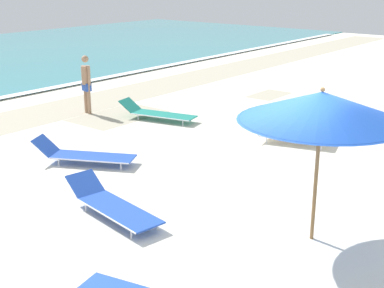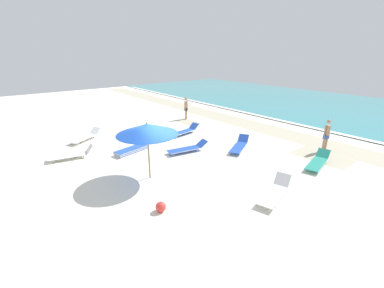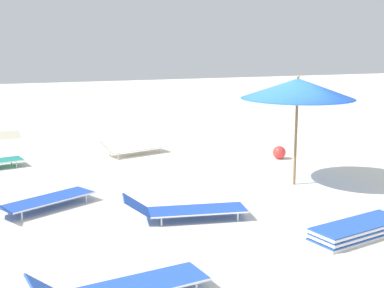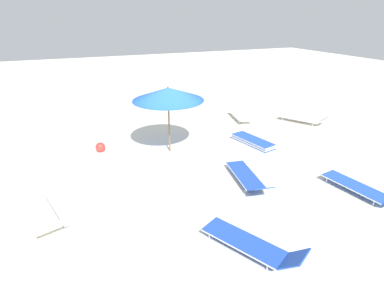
% 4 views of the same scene
% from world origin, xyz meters
% --- Properties ---
extents(ground_plane, '(60.00, 60.00, 0.16)m').
position_xyz_m(ground_plane, '(0.00, 0.01, -0.08)').
color(ground_plane, silver).
extents(ocean_water, '(60.00, 18.23, 0.07)m').
position_xyz_m(ocean_water, '(0.00, 20.94, 0.03)').
color(ocean_water, teal).
rests_on(ocean_water, ground_plane).
extents(beach_umbrella, '(2.53, 2.53, 2.48)m').
position_xyz_m(beach_umbrella, '(-0.13, -0.82, 2.18)').
color(beach_umbrella, olive).
rests_on(beach_umbrella, ground_plane).
extents(lounger_stack, '(1.01, 1.96, 0.24)m').
position_xyz_m(lounger_stack, '(-3.36, -0.14, 0.12)').
color(lounger_stack, blue).
rests_on(lounger_stack, ground_plane).
extents(sun_lounger_under_umbrella, '(0.94, 2.35, 0.54)m').
position_xyz_m(sun_lounger_under_umbrella, '(-4.22, 4.11, 0.21)').
color(sun_lounger_under_umbrella, blue).
rests_on(sun_lounger_under_umbrella, ground_plane).
extents(sun_lounger_beside_umbrella, '(1.69, 2.25, 0.53)m').
position_xyz_m(sun_lounger_beside_umbrella, '(-7.02, -1.41, 0.21)').
color(sun_lounger_beside_umbrella, white).
rests_on(sun_lounger_beside_umbrella, ground_plane).
extents(sun_lounger_near_water_left, '(1.59, 2.29, 0.56)m').
position_xyz_m(sun_lounger_near_water_left, '(-0.08, 4.82, 0.21)').
color(sun_lounger_near_water_left, blue).
rests_on(sun_lounger_near_water_left, ground_plane).
extents(sun_lounger_near_water_right, '(1.11, 2.40, 0.52)m').
position_xyz_m(sun_lounger_near_water_right, '(3.74, 6.07, 0.21)').
color(sun_lounger_near_water_right, '#1E8475').
rests_on(sun_lounger_near_water_right, ground_plane).
extents(sun_lounger_mid_beach_solo, '(0.97, 2.33, 0.50)m').
position_xyz_m(sun_lounger_mid_beach_solo, '(-1.55, 2.32, 0.21)').
color(sun_lounger_mid_beach_solo, blue).
rests_on(sun_lounger_mid_beach_solo, ground_plane).
extents(sun_lounger_mid_beach_pair_a, '(1.15, 2.21, 0.60)m').
position_xyz_m(sun_lounger_mid_beach_pair_a, '(4.14, 2.02, 0.22)').
color(sun_lounger_mid_beach_pair_a, white).
rests_on(sun_lounger_mid_beach_pair_a, ground_plane).
extents(sun_lounger_mid_beach_pair_b, '(1.03, 2.22, 0.63)m').
position_xyz_m(sun_lounger_mid_beach_pair_b, '(-4.47, -2.84, 0.22)').
color(sun_lounger_mid_beach_pair_b, white).
rests_on(sun_lounger_mid_beach_pair_b, ground_plane).
extents(beachgoer_wading_adult, '(0.32, 0.39, 1.76)m').
position_xyz_m(beachgoer_wading_adult, '(-7.34, 6.61, 1.00)').
color(beachgoer_wading_adult, '#A37A5B').
rests_on(beachgoer_wading_adult, ground_plane).
extents(beachgoer_shoreline_child, '(0.27, 0.44, 1.76)m').
position_xyz_m(beachgoer_shoreline_child, '(2.98, 8.25, 1.00)').
color(beachgoer_shoreline_child, '#A37A5B').
rests_on(beachgoer_shoreline_child, ground_plane).
extents(beach_ball, '(0.36, 0.36, 0.36)m').
position_xyz_m(beach_ball, '(2.28, -1.78, 0.18)').
color(beach_ball, red).
rests_on(beach_ball, ground_plane).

